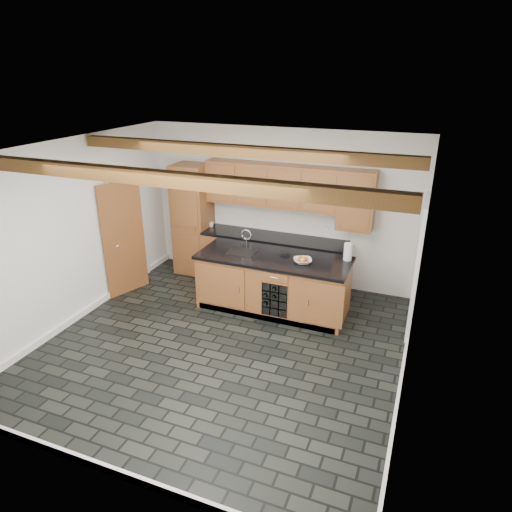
# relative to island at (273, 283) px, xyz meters

# --- Properties ---
(ground) EXTENTS (5.00, 5.00, 0.00)m
(ground) POSITION_rel_island_xyz_m (-0.31, -1.28, -0.47)
(ground) COLOR black
(ground) RESTS_ON ground
(room_shell) EXTENTS (5.01, 5.00, 5.00)m
(room_shell) POSITION_rel_island_xyz_m (-0.39, -0.75, 1.06)
(room_shell) COLOR white
(room_shell) RESTS_ON ground
(back_cabinetry) EXTENTS (3.65, 0.62, 2.20)m
(back_cabinetry) POSITION_rel_island_xyz_m (-0.68, 0.95, 0.51)
(back_cabinetry) COLOR #985C30
(back_cabinetry) RESTS_ON ground
(island) EXTENTS (2.48, 0.96, 0.93)m
(island) POSITION_rel_island_xyz_m (0.00, 0.00, 0.00)
(island) COLOR #985C30
(island) RESTS_ON ground
(faucet) EXTENTS (0.45, 0.40, 0.34)m
(faucet) POSITION_rel_island_xyz_m (-0.56, 0.05, 0.50)
(faucet) COLOR black
(faucet) RESTS_ON island
(kitchen_scale) EXTENTS (0.17, 0.13, 0.05)m
(kitchen_scale) POSITION_rel_island_xyz_m (0.14, 0.15, 0.49)
(kitchen_scale) COLOR black
(kitchen_scale) RESTS_ON island
(fruit_bowl) EXTENTS (0.37, 0.37, 0.07)m
(fruit_bowl) POSITION_rel_island_xyz_m (0.49, -0.06, 0.50)
(fruit_bowl) COLOR beige
(fruit_bowl) RESTS_ON island
(fruit_cluster) EXTENTS (0.16, 0.17, 0.07)m
(fruit_cluster) POSITION_rel_island_xyz_m (0.49, -0.06, 0.54)
(fruit_cluster) COLOR red
(fruit_cluster) RESTS_ON fruit_bowl
(paper_towel) EXTENTS (0.13, 0.13, 0.28)m
(paper_towel) POSITION_rel_island_xyz_m (1.11, 0.32, 0.60)
(paper_towel) COLOR white
(paper_towel) RESTS_ON island
(mug) EXTENTS (0.11, 0.11, 0.09)m
(mug) POSITION_rel_island_xyz_m (-1.61, 0.98, 0.51)
(mug) COLOR white
(mug) RESTS_ON back_cabinetry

